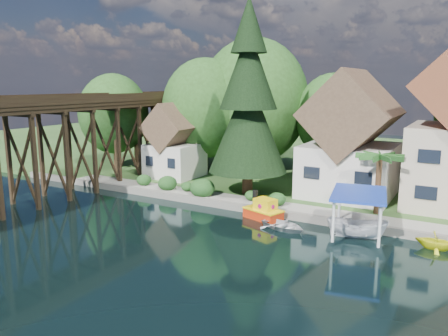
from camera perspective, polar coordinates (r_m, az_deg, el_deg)
The scene contains 15 objects.
ground at distance 29.59m, azimuth -5.82°, elevation -9.39°, with size 140.00×140.00×0.00m, color black.
bank at distance 59.56m, azimuth 13.69°, elevation 1.01°, with size 140.00×52.00×0.50m, color #294D1F.
seawall at distance 34.29m, azimuth 7.60°, elevation -5.99°, with size 60.00×0.40×0.62m, color slate.
promenade at distance 34.74m, azimuth 11.50°, elevation -5.52°, with size 50.00×2.60×0.06m, color gray.
trestle_bridge at distance 42.81m, azimuth -19.43°, elevation 3.77°, with size 4.12×44.18×9.30m.
house_left at distance 39.84m, azimuth 16.23°, elevation 3.16°, with size 7.64×8.64×11.02m.
shed at distance 46.39m, azimuth -6.45°, elevation 2.95°, with size 5.09×5.40×7.85m.
bg_trees at distance 46.36m, azimuth 10.73°, elevation 7.13°, with size 49.90×13.30×10.57m.
shrubs at distance 39.03m, azimuth -3.37°, elevation -2.41°, with size 15.76×2.47×1.70m.
conifer at distance 38.20m, azimuth 3.19°, elevation 8.61°, with size 6.91×6.91×17.01m.
palm_tree at distance 34.55m, azimuth 19.68°, elevation 1.18°, with size 4.22×4.22×4.89m.
tugboat at distance 33.80m, azimuth 5.19°, elevation -5.59°, with size 3.35×2.48×2.17m.
boat_white_a at distance 31.78m, azimuth 7.78°, elevation -7.29°, with size 2.47×3.46×0.72m, color silver.
boat_canopy at distance 30.75m, azimuth 17.05°, elevation -6.35°, with size 4.25×5.49×3.19m.
boat_yellow at distance 30.82m, azimuth 25.99°, elevation -8.39°, with size 2.10×2.43×1.28m, color yellow.
Camera 1 is at (16.40, -22.37, 10.30)m, focal length 35.00 mm.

